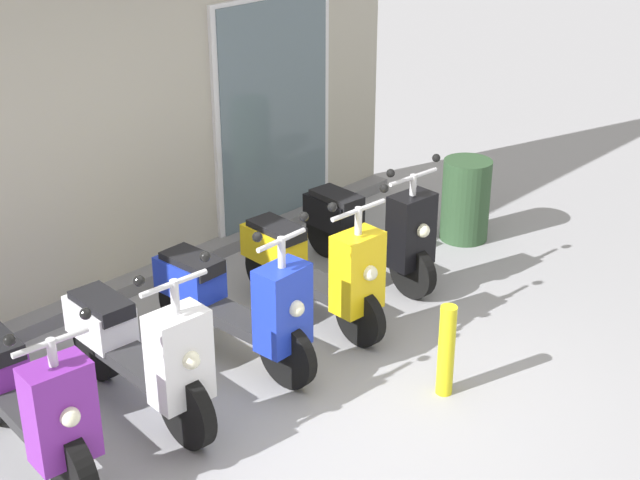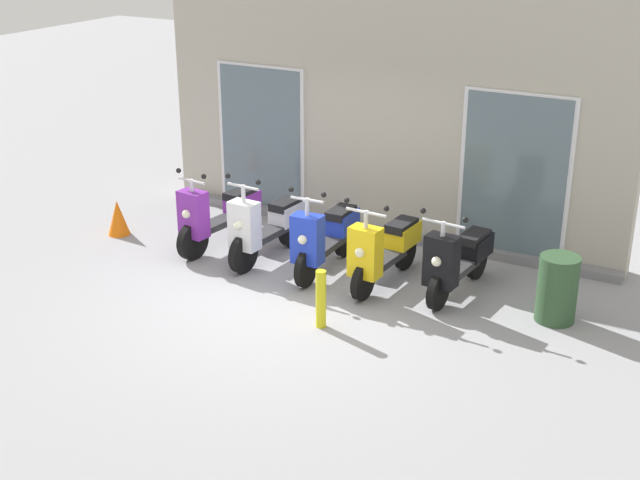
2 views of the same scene
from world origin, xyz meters
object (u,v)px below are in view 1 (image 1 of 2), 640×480
Objects in this scene: curb_bollard at (446,351)px; scooter_yellow at (314,266)px; scooter_white at (139,350)px; scooter_black at (371,228)px; scooter_blue at (235,302)px; trash_bin at (466,200)px; scooter_purple at (27,399)px.

scooter_yellow is at bearing 84.36° from curb_bollard.
scooter_white is 1.05× the size of scooter_black.
scooter_blue is 2.34× the size of curb_bollard.
trash_bin is (2.18, 0.05, -0.09)m from scooter_yellow.
scooter_white is 1.74m from scooter_yellow.
scooter_yellow is 1.42m from curb_bollard.
scooter_purple is at bearing 175.96° from scooter_white.
scooter_yellow is at bearing -1.04° from scooter_purple.
scooter_purple reaches higher than scooter_black.
trash_bin is at bearing 0.78° from scooter_blue.
scooter_purple is 2.83m from curb_bollard.
scooter_yellow is 0.94m from scooter_black.
scooter_blue reaches higher than scooter_yellow.
scooter_blue is 1.04× the size of scooter_black.
scooter_blue is 1.02× the size of scooter_yellow.
scooter_yellow reaches higher than scooter_purple.
curb_bollard is (1.60, -1.40, -0.14)m from scooter_white.
scooter_yellow is at bearing -0.39° from scooter_blue.
scooter_blue is 0.85m from scooter_yellow.
trash_bin is at bearing -5.96° from scooter_black.
scooter_purple is at bearing 178.96° from scooter_yellow.
scooter_blue is 3.03m from trash_bin.
scooter_black is at bearing 2.18° from scooter_purple.
scooter_white is (0.82, -0.06, 0.01)m from scooter_purple.
scooter_white is 2.36× the size of curb_bollard.
trash_bin is at bearing 0.01° from scooter_purple.
scooter_purple reaches higher than curb_bollard.
scooter_white is at bearing -179.14° from trash_bin.
scooter_blue is at bearing 1.11° from scooter_white.
trash_bin is at bearing 1.24° from scooter_yellow.
trash_bin is at bearing 0.86° from scooter_white.
scooter_black is at bearing 4.10° from scooter_white.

